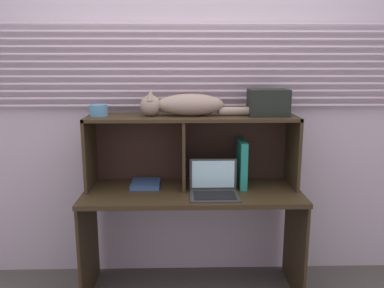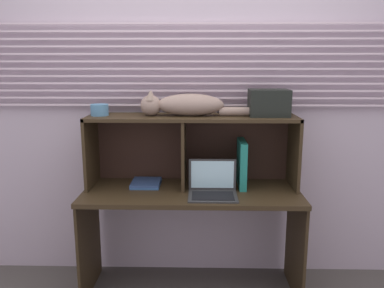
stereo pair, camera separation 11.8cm
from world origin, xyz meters
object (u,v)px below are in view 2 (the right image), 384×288
Objects in this scene: cat at (184,105)px; storage_box at (269,103)px; binder_upright at (242,163)px; book_stack at (146,183)px; small_basket at (100,110)px; laptop at (213,188)px.

storage_box reaches higher than cat.
cat reaches higher than binder_upright.
storage_box is at bearing 0.00° from binder_upright.
small_basket is at bearing -179.72° from book_stack.
binder_upright is 0.44m from storage_box.
book_stack is (-0.45, 0.19, -0.03)m from laptop.
cat is 0.60m from book_stack.
binder_upright is at bearing 180.00° from storage_box.
small_basket reaches higher than book_stack.
binder_upright is 1.01m from small_basket.
binder_upright is at bearing 43.01° from laptop.
laptop is at bearing -22.72° from book_stack.
book_stack is at bearing 179.90° from storage_box.
book_stack is (-0.65, 0.00, -0.14)m from binder_upright.
storage_box reaches higher than laptop.
storage_box is at bearing -0.10° from book_stack.
binder_upright is 1.23× the size of storage_box.
laptop is 1.40× the size of book_stack.
laptop is at bearing -152.94° from storage_box.
book_stack is 0.86× the size of storage_box.
storage_box is (0.16, 0.00, 0.41)m from binder_upright.
small_basket is (-0.74, 0.19, 0.47)m from laptop.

